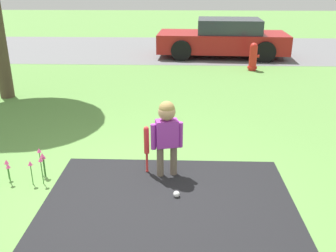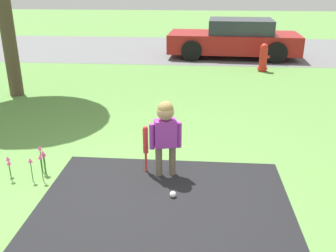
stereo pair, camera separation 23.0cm
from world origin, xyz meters
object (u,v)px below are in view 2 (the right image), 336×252
sports_ball (173,194)px  fire_hydrant (263,58)px  parked_car (235,39)px  baseball_bat (146,142)px  child (165,128)px

sports_ball → fire_hydrant: 7.41m
sports_ball → parked_car: 9.38m
baseball_bat → sports_ball: baseball_bat is taller
fire_hydrant → parked_car: size_ratio=0.18×
child → baseball_bat: size_ratio=1.55×
baseball_bat → sports_ball: (0.43, -0.64, -0.41)m
baseball_bat → parked_car: parked_car is taller
fire_hydrant → parked_car: 2.28m
child → sports_ball: size_ratio=13.20×
child → fire_hydrant: 6.91m
sports_ball → fire_hydrant: (2.15, 7.08, 0.36)m
sports_ball → parked_car: size_ratio=0.02×
fire_hydrant → child: bearing=-109.4°
sports_ball → parked_car: parked_car is taller
sports_ball → child: bearing=104.1°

